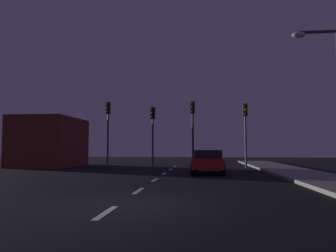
# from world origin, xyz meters

# --- Properties ---
(ground_plane) EXTENTS (80.00, 80.00, 0.00)m
(ground_plane) POSITION_xyz_m (0.00, 7.00, 0.00)
(ground_plane) COLOR black
(sidewalk_curb_right) EXTENTS (3.00, 40.00, 0.15)m
(sidewalk_curb_right) POSITION_xyz_m (7.50, 7.00, 0.07)
(sidewalk_curb_right) COLOR gray
(sidewalk_curb_right) RESTS_ON ground_plane
(lane_stripe_nearest) EXTENTS (0.16, 1.60, 0.01)m
(lane_stripe_nearest) POSITION_xyz_m (0.00, -1.20, 0.00)
(lane_stripe_nearest) COLOR silver
(lane_stripe_nearest) RESTS_ON ground_plane
(lane_stripe_second) EXTENTS (0.16, 1.60, 0.01)m
(lane_stripe_second) POSITION_xyz_m (0.00, 2.60, 0.00)
(lane_stripe_second) COLOR silver
(lane_stripe_second) RESTS_ON ground_plane
(lane_stripe_third) EXTENTS (0.16, 1.60, 0.01)m
(lane_stripe_third) POSITION_xyz_m (0.00, 6.40, 0.00)
(lane_stripe_third) COLOR silver
(lane_stripe_third) RESTS_ON ground_plane
(lane_stripe_fourth) EXTENTS (0.16, 1.60, 0.01)m
(lane_stripe_fourth) POSITION_xyz_m (0.00, 10.20, 0.00)
(lane_stripe_fourth) COLOR silver
(lane_stripe_fourth) RESTS_ON ground_plane
(lane_stripe_fifth) EXTENTS (0.16, 1.60, 0.01)m
(lane_stripe_fifth) POSITION_xyz_m (0.00, 14.00, 0.00)
(lane_stripe_fifth) COLOR silver
(lane_stripe_fifth) RESTS_ON ground_plane
(lane_stripe_sixth) EXTENTS (0.16, 1.60, 0.01)m
(lane_stripe_sixth) POSITION_xyz_m (0.00, 17.80, 0.00)
(lane_stripe_sixth) COLOR silver
(lane_stripe_sixth) RESTS_ON ground_plane
(traffic_signal_far_left) EXTENTS (0.32, 0.38, 5.00)m
(traffic_signal_far_left) POSITION_xyz_m (-4.97, 15.67, 3.50)
(traffic_signal_far_left) COLOR #4C4C51
(traffic_signal_far_left) RESTS_ON ground_plane
(traffic_signal_center_left) EXTENTS (0.32, 0.38, 4.58)m
(traffic_signal_center_left) POSITION_xyz_m (-1.50, 15.67, 3.23)
(traffic_signal_center_left) COLOR #4C4C51
(traffic_signal_center_left) RESTS_ON ground_plane
(traffic_signal_center_right) EXTENTS (0.32, 0.38, 4.96)m
(traffic_signal_center_right) POSITION_xyz_m (1.51, 15.67, 3.47)
(traffic_signal_center_right) COLOR black
(traffic_signal_center_right) RESTS_ON ground_plane
(traffic_signal_far_right) EXTENTS (0.32, 0.38, 4.73)m
(traffic_signal_far_right) POSITION_xyz_m (5.36, 15.67, 3.32)
(traffic_signal_far_right) COLOR #4C4C51
(traffic_signal_far_right) RESTS_ON ground_plane
(car_stopped_ahead) EXTENTS (1.98, 4.21, 1.36)m
(car_stopped_ahead) POSITION_xyz_m (2.54, 10.60, 0.71)
(car_stopped_ahead) COLOR #B21919
(car_stopped_ahead) RESTS_ON ground_plane
(street_lamp_right) EXTENTS (1.92, 0.36, 6.41)m
(street_lamp_right) POSITION_xyz_m (7.48, 5.40, 3.92)
(street_lamp_right) COLOR black
(street_lamp_right) RESTS_ON ground_plane
(storefront_left) EXTENTS (4.31, 6.18, 3.94)m
(storefront_left) POSITION_xyz_m (-10.16, 16.84, 1.97)
(storefront_left) COLOR maroon
(storefront_left) RESTS_ON ground_plane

